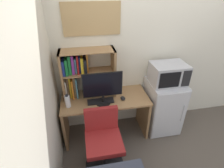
{
  "coord_description": "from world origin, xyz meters",
  "views": [
    {
      "loc": [
        -1.2,
        -2.42,
        2.23
      ],
      "look_at": [
        -0.8,
        -0.32,
        0.97
      ],
      "focal_mm": 28.08,
      "sensor_mm": 36.0,
      "label": 1
    }
  ],
  "objects_px": {
    "hutch_bookshelf": "(80,72)",
    "keyboard": "(101,101)",
    "monitor": "(103,87)",
    "mini_fridge": "(162,106)",
    "water_bottle": "(68,101)",
    "computer_mouse": "(123,98)",
    "microwave": "(168,74)",
    "desk_chair": "(103,144)",
    "wall_corkboard": "(92,19)"
  },
  "relations": [
    {
      "from": "wall_corkboard",
      "to": "keyboard",
      "type": "bearing_deg",
      "value": -84.39
    },
    {
      "from": "keyboard",
      "to": "hutch_bookshelf",
      "type": "bearing_deg",
      "value": 136.32
    },
    {
      "from": "water_bottle",
      "to": "keyboard",
      "type": "bearing_deg",
      "value": 3.13
    },
    {
      "from": "desk_chair",
      "to": "computer_mouse",
      "type": "bearing_deg",
      "value": 52.16
    },
    {
      "from": "desk_chair",
      "to": "wall_corkboard",
      "type": "distance_m",
      "value": 1.65
    },
    {
      "from": "monitor",
      "to": "hutch_bookshelf",
      "type": "bearing_deg",
      "value": 136.87
    },
    {
      "from": "microwave",
      "to": "desk_chair",
      "type": "bearing_deg",
      "value": -152.94
    },
    {
      "from": "computer_mouse",
      "to": "wall_corkboard",
      "type": "bearing_deg",
      "value": 136.1
    },
    {
      "from": "hutch_bookshelf",
      "to": "keyboard",
      "type": "height_order",
      "value": "hutch_bookshelf"
    },
    {
      "from": "microwave",
      "to": "wall_corkboard",
      "type": "distance_m",
      "value": 1.35
    },
    {
      "from": "computer_mouse",
      "to": "water_bottle",
      "type": "height_order",
      "value": "water_bottle"
    },
    {
      "from": "keyboard",
      "to": "desk_chair",
      "type": "height_order",
      "value": "desk_chair"
    },
    {
      "from": "hutch_bookshelf",
      "to": "computer_mouse",
      "type": "xyz_separation_m",
      "value": [
        0.58,
        -0.24,
        -0.38
      ]
    },
    {
      "from": "water_bottle",
      "to": "desk_chair",
      "type": "relative_size",
      "value": 0.23
    },
    {
      "from": "mini_fridge",
      "to": "monitor",
      "type": "bearing_deg",
      "value": -174.25
    },
    {
      "from": "mini_fridge",
      "to": "computer_mouse",
      "type": "bearing_deg",
      "value": -174.2
    },
    {
      "from": "keyboard",
      "to": "computer_mouse",
      "type": "xyz_separation_m",
      "value": [
        0.33,
        0.0,
        0.01
      ]
    },
    {
      "from": "hutch_bookshelf",
      "to": "wall_corkboard",
      "type": "relative_size",
      "value": 1.0
    },
    {
      "from": "water_bottle",
      "to": "wall_corkboard",
      "type": "distance_m",
      "value": 1.14
    },
    {
      "from": "water_bottle",
      "to": "desk_chair",
      "type": "bearing_deg",
      "value": -46.7
    },
    {
      "from": "keyboard",
      "to": "water_bottle",
      "type": "distance_m",
      "value": 0.47
    },
    {
      "from": "keyboard",
      "to": "mini_fridge",
      "type": "distance_m",
      "value": 1.08
    },
    {
      "from": "monitor",
      "to": "keyboard",
      "type": "distance_m",
      "value": 0.26
    },
    {
      "from": "mini_fridge",
      "to": "wall_corkboard",
      "type": "xyz_separation_m",
      "value": [
        -1.07,
        0.28,
        1.36
      ]
    },
    {
      "from": "keyboard",
      "to": "computer_mouse",
      "type": "distance_m",
      "value": 0.33
    },
    {
      "from": "mini_fridge",
      "to": "desk_chair",
      "type": "bearing_deg",
      "value": -153.06
    },
    {
      "from": "desk_chair",
      "to": "microwave",
      "type": "bearing_deg",
      "value": 27.06
    },
    {
      "from": "water_bottle",
      "to": "mini_fridge",
      "type": "distance_m",
      "value": 1.54
    },
    {
      "from": "computer_mouse",
      "to": "mini_fridge",
      "type": "xyz_separation_m",
      "value": [
        0.71,
        0.07,
        -0.3
      ]
    },
    {
      "from": "monitor",
      "to": "water_bottle",
      "type": "relative_size",
      "value": 2.78
    },
    {
      "from": "monitor",
      "to": "desk_chair",
      "type": "height_order",
      "value": "monitor"
    },
    {
      "from": "mini_fridge",
      "to": "microwave",
      "type": "height_order",
      "value": "microwave"
    },
    {
      "from": "monitor",
      "to": "wall_corkboard",
      "type": "relative_size",
      "value": 0.72
    },
    {
      "from": "keyboard",
      "to": "water_bottle",
      "type": "xyz_separation_m",
      "value": [
        -0.46,
        -0.02,
        0.08
      ]
    },
    {
      "from": "monitor",
      "to": "mini_fridge",
      "type": "distance_m",
      "value": 1.15
    },
    {
      "from": "hutch_bookshelf",
      "to": "wall_corkboard",
      "type": "bearing_deg",
      "value": 27.99
    },
    {
      "from": "monitor",
      "to": "wall_corkboard",
      "type": "bearing_deg",
      "value": 100.01
    },
    {
      "from": "monitor",
      "to": "water_bottle",
      "type": "distance_m",
      "value": 0.52
    },
    {
      "from": "hutch_bookshelf",
      "to": "monitor",
      "type": "relative_size",
      "value": 1.39
    },
    {
      "from": "computer_mouse",
      "to": "mini_fridge",
      "type": "distance_m",
      "value": 0.77
    },
    {
      "from": "computer_mouse",
      "to": "microwave",
      "type": "bearing_deg",
      "value": 6.04
    },
    {
      "from": "hutch_bookshelf",
      "to": "computer_mouse",
      "type": "relative_size",
      "value": 7.64
    },
    {
      "from": "hutch_bookshelf",
      "to": "desk_chair",
      "type": "bearing_deg",
      "value": -73.21
    },
    {
      "from": "computer_mouse",
      "to": "wall_corkboard",
      "type": "relative_size",
      "value": 0.13
    },
    {
      "from": "hutch_bookshelf",
      "to": "water_bottle",
      "type": "relative_size",
      "value": 3.87
    },
    {
      "from": "mini_fridge",
      "to": "wall_corkboard",
      "type": "relative_size",
      "value": 1.15
    },
    {
      "from": "monitor",
      "to": "computer_mouse",
      "type": "xyz_separation_m",
      "value": [
        0.3,
        0.03,
        -0.25
      ]
    },
    {
      "from": "keyboard",
      "to": "mini_fridge",
      "type": "relative_size",
      "value": 0.43
    },
    {
      "from": "monitor",
      "to": "water_bottle",
      "type": "xyz_separation_m",
      "value": [
        -0.49,
        0.0,
        -0.17
      ]
    },
    {
      "from": "desk_chair",
      "to": "mini_fridge",
      "type": "bearing_deg",
      "value": 26.94
    }
  ]
}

